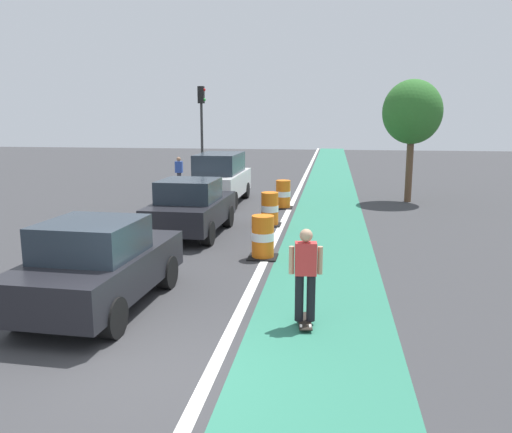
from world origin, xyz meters
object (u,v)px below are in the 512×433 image
Objects in this scene: pedestrian_crossing at (179,173)px; street_tree_sidewalk at (412,113)px; traffic_barrel_front at (263,237)px; traffic_barrel_mid at (270,209)px; parked_suv_third at (220,178)px; parked_sedan_second at (191,208)px; traffic_barrel_back at (283,195)px; traffic_light_corner at (202,117)px; parked_sedan_nearest at (98,265)px; skateboarder_on_lane at (305,274)px.

pedestrian_crossing is 10.96m from street_tree_sidewalk.
traffic_barrel_mid is (-0.31, 4.04, 0.00)m from traffic_barrel_front.
parked_suv_third is 4.95m from traffic_barrel_mid.
parked_sedan_second is 3.80× the size of traffic_barrel_front.
parked_suv_third is 8.28m from street_tree_sidewalk.
traffic_barrel_mid is 3.32m from traffic_barrel_back.
traffic_barrel_mid is 0.21× the size of traffic_light_corner.
parked_suv_third reaches higher than traffic_barrel_front.
traffic_light_corner is at bearing 102.57° from parked_sedan_second.
pedestrian_crossing reaches higher than traffic_barrel_mid.
traffic_light_corner is (-2.53, 7.22, 2.47)m from parked_suv_third.
traffic_light_corner reaches higher than traffic_barrel_back.
street_tree_sidewalk is at bearing -29.48° from traffic_light_corner.
parked_sedan_second is at bearing 89.39° from parked_sedan_nearest.
traffic_barrel_back is at bearing -155.22° from street_tree_sidewalk.
skateboarder_on_lane is at bearing -3.95° from parked_sedan_nearest.
parked_sedan_nearest is at bearing -88.43° from parked_suv_third.
skateboarder_on_lane reaches higher than traffic_barrel_back.
parked_sedan_second reaches higher than skateboarder_on_lane.
pedestrian_crossing is at bearing 142.26° from traffic_barrel_back.
parked_suv_third is at bearing 109.26° from traffic_barrel_front.
skateboarder_on_lane is at bearing -66.38° from pedestrian_crossing.
traffic_light_corner reaches higher than parked_suv_third.
parked_suv_third is 0.92× the size of street_tree_sidewalk.
traffic_barrel_back is at bearing -57.20° from traffic_light_corner.
parked_suv_third reaches higher than parked_sedan_second.
parked_suv_third is at bearing -169.50° from street_tree_sidewalk.
parked_sedan_nearest is 6.23m from parked_sedan_second.
skateboarder_on_lane is 20.92m from traffic_light_corner.
pedestrian_crossing reaches higher than traffic_barrel_front.
parked_sedan_nearest is at bearing -101.84° from traffic_barrel_back.
parked_sedan_nearest is at bearing -118.52° from street_tree_sidewalk.
skateboarder_on_lane is 1.05× the size of pedestrian_crossing.
parked_suv_third reaches higher than parked_sedan_nearest.
parked_sedan_nearest is 0.90× the size of parked_suv_third.
skateboarder_on_lane is 14.57m from street_tree_sidewalk.
skateboarder_on_lane is 17.16m from pedestrian_crossing.
street_tree_sidewalk reaches higher than pedestrian_crossing.
parked_suv_third is 8.74m from traffic_barrel_front.
traffic_light_corner is at bearing 114.07° from traffic_barrel_mid.
parked_sedan_nearest is 11.52m from traffic_barrel_back.
parked_suv_third reaches higher than skateboarder_on_lane.
parked_sedan_second is at bearing 137.04° from traffic_barrel_front.
pedestrian_crossing is at bearing 125.17° from traffic_barrel_mid.
traffic_light_corner reaches higher than traffic_barrel_front.
traffic_barrel_mid is at bearing -132.42° from street_tree_sidewalk.
parked_sedan_nearest is 0.83× the size of street_tree_sidewalk.
street_tree_sidewalk is (7.32, 7.36, 2.83)m from parked_sedan_second.
parked_suv_third is at bearing -70.68° from traffic_light_corner.
parked_sedan_second is 2.57× the size of pedestrian_crossing.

